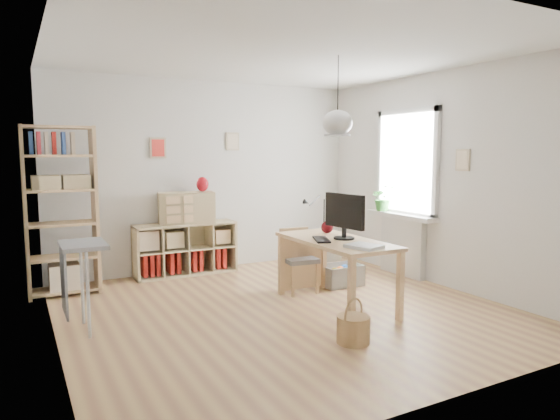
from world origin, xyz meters
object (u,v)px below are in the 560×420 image
desk (336,248)px  drawer_chest (186,208)px  cube_shelf (183,253)px  chair (298,256)px  monitor (344,214)px  storage_chest (339,271)px  tall_bookshelf (60,204)px

desk → drawer_chest: (-0.98, 2.19, 0.28)m
cube_shelf → chair: 1.79m
chair → monitor: (0.14, -0.75, 0.59)m
desk → chair: 0.76m
monitor → drawer_chest: bearing=108.4°
storage_chest → monitor: bearing=-120.9°
tall_bookshelf → chair: size_ratio=2.60×
desk → storage_chest: bearing=52.6°
desk → drawer_chest: size_ratio=2.00×
cube_shelf → storage_chest: bearing=-42.8°
cube_shelf → drawer_chest: size_ratio=1.87×
storage_chest → monitor: monitor is taller
desk → chair: (-0.06, 0.72, -0.22)m
desk → monitor: monitor is taller
cube_shelf → drawer_chest: (0.05, -0.04, 0.64)m
monitor → drawer_chest: monitor is taller
tall_bookshelf → chair: (2.53, -1.23, -0.65)m
monitor → drawer_chest: 2.46m
desk → drawer_chest: drawer_chest is taller
desk → cube_shelf: size_ratio=1.07×
chair → drawer_chest: (-0.92, 1.47, 0.50)m
chair → monitor: bearing=-73.4°
cube_shelf → monitor: 2.62m
cube_shelf → storage_chest: size_ratio=2.38×
desk → chair: bearing=94.4°
desk → monitor: bearing=-18.6°
cube_shelf → drawer_chest: bearing=-42.1°
tall_bookshelf → monitor: size_ratio=3.50×
desk → tall_bookshelf: bearing=143.0°
drawer_chest → monitor: bearing=-53.3°
tall_bookshelf → drawer_chest: tall_bookshelf is taller
desk → storage_chest: 1.06m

